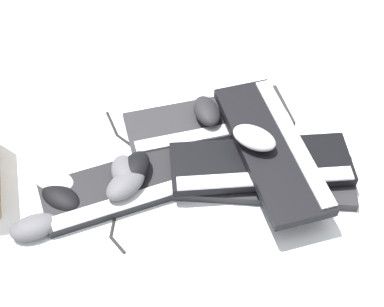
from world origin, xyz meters
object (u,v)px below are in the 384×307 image
keyboard_4 (272,147)px  mouse_4 (207,111)px  keyboard_1 (264,177)px  keyboard_3 (261,164)px  mouse_5 (126,173)px  mouse_2 (126,184)px  keyboard_2 (209,121)px  mouse_6 (135,169)px  mouse_3 (61,198)px  mouse_1 (34,227)px  mouse_0 (54,181)px  keyboard_0 (133,184)px  mouse_7 (254,138)px

keyboard_4 → mouse_4: (0.04, -0.21, -0.02)m
keyboard_1 → keyboard_3: (-0.00, -0.02, 0.03)m
mouse_5 → mouse_2: bearing=166.6°
keyboard_2 → mouse_6: 0.27m
mouse_3 → mouse_4: 0.44m
keyboard_3 → mouse_1: bearing=-17.6°
mouse_3 → keyboard_1: bearing=-138.4°
keyboard_4 → keyboard_3: bearing=15.7°
keyboard_4 → mouse_5: size_ratio=4.23×
mouse_0 → mouse_3: bearing=137.2°
mouse_3 → mouse_4: bearing=-109.8°
mouse_0 → mouse_6: size_ratio=1.00×
keyboard_1 → mouse_4: bearing=-88.9°
keyboard_3 → mouse_4: size_ratio=4.14×
keyboard_3 → mouse_0: keyboard_3 is taller
mouse_2 → keyboard_3: bearing=-38.1°
keyboard_0 → keyboard_2: bearing=-166.7°
keyboard_1 → mouse_2: (0.30, -0.15, 0.04)m
keyboard_0 → keyboard_4: keyboard_4 is taller
keyboard_4 → mouse_5: bearing=-24.9°
mouse_0 → mouse_4: bearing=-130.9°
keyboard_4 → mouse_6: keyboard_4 is taller
mouse_7 → mouse_0: bearing=-140.3°
mouse_0 → mouse_4: (-0.43, 0.04, 0.03)m
mouse_1 → mouse_6: size_ratio=1.00×
mouse_0 → mouse_4: size_ratio=1.00×
keyboard_3 → keyboard_4: size_ratio=0.98×
keyboard_1 → mouse_3: size_ratio=3.97×
mouse_0 → keyboard_4: bearing=-153.1°
keyboard_1 → mouse_1: size_ratio=3.97×
keyboard_0 → keyboard_1: (-0.28, 0.16, 0.00)m
keyboard_1 → mouse_5: mouse_5 is taller
mouse_4 → keyboard_3: bearing=20.0°
mouse_4 → mouse_6: 0.26m
mouse_4 → mouse_3: bearing=-69.7°
keyboard_3 → mouse_4: mouse_4 is taller
keyboard_3 → mouse_6: bearing=-31.5°
keyboard_4 → mouse_2: size_ratio=4.23×
keyboard_0 → mouse_6: size_ratio=4.21×
keyboard_3 → mouse_7: bearing=-89.3°
mouse_1 → keyboard_2: bearing=-161.5°
keyboard_0 → mouse_3: (0.16, -0.06, 0.01)m
mouse_3 → mouse_4: mouse_4 is taller
mouse_1 → mouse_6: (-0.27, 0.01, 0.03)m
keyboard_1 → mouse_3: bearing=-26.7°
keyboard_2 → mouse_7: bearing=91.0°
mouse_2 → mouse_3: mouse_2 is taller
keyboard_4 → mouse_6: (0.30, -0.15, -0.02)m
mouse_4 → mouse_5: bearing=-60.1°
keyboard_2 → mouse_5: bearing=10.0°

